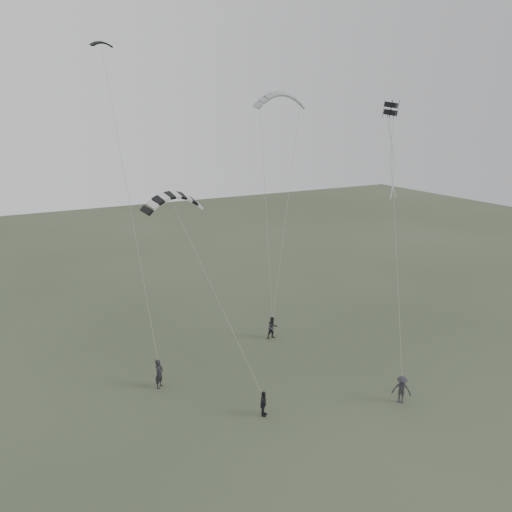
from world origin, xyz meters
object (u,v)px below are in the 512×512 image
flyer_center (263,404)px  kite_dark_small (101,42)px  flyer_left (159,374)px  kite_box (391,109)px  kite_striped (173,195)px  flyer_far (402,389)px  flyer_right (273,328)px  kite_pale_large (280,94)px

flyer_center → kite_dark_small: bearing=65.6°
flyer_left → kite_box: bearing=-56.2°
flyer_left → kite_striped: size_ratio=0.55×
flyer_far → kite_box: (2.34, 5.07, 15.71)m
kite_dark_small → kite_striped: kite_dark_small is taller
flyer_right → kite_pale_large: 18.16m
kite_pale_large → kite_striped: (-12.32, -9.36, -5.74)m
kite_box → flyer_far: bearing=-149.7°
flyer_right → kite_striped: 14.67m
kite_dark_small → kite_striped: bearing=-91.6°
flyer_center → kite_striped: (-3.18, 4.48, 11.30)m
flyer_left → flyer_far: bearing=-78.3°
flyer_right → kite_striped: size_ratio=0.50×
flyer_center → kite_striped: size_ratio=0.44×
flyer_far → flyer_right: bearing=144.3°
flyer_right → kite_box: 17.43m
kite_striped → kite_box: kite_box is taller
flyer_far → kite_dark_small: size_ratio=1.24×
kite_pale_large → kite_striped: kite_pale_large is taller
kite_pale_large → flyer_center: bearing=-109.2°
flyer_center → kite_striped: bearing=81.8°
flyer_right → kite_box: kite_box is taller
kite_striped → kite_box: (13.24, -2.07, 4.52)m
flyer_right → flyer_center: (-5.46, -8.41, -0.11)m
flyer_right → kite_striped: (-8.64, -3.93, 11.19)m
kite_pale_large → kite_dark_small: bearing=-162.0°
flyer_left → kite_striped: 11.21m
kite_dark_small → kite_striped: (1.32, -8.47, -8.53)m
flyer_center → kite_striped: kite_striped is taller
flyer_right → kite_pale_large: (3.68, 5.43, 16.93)m
kite_dark_small → kite_box: size_ratio=1.85×
flyer_left → kite_pale_large: (13.31, 8.18, 16.85)m
flyer_center → kite_pale_large: (9.13, 13.84, 17.04)m
kite_dark_small → kite_box: bearing=-46.4°
flyer_right → flyer_far: 11.29m
flyer_left → flyer_right: flyer_left is taller
kite_dark_small → kite_pale_large: (13.64, 0.89, -2.78)m
flyer_left → flyer_center: flyer_left is taller
flyer_left → flyer_right: bearing=-27.4°
kite_dark_small → kite_box: 18.41m
kite_pale_large → flyer_right: bearing=-109.8°
flyer_far → kite_box: 16.67m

